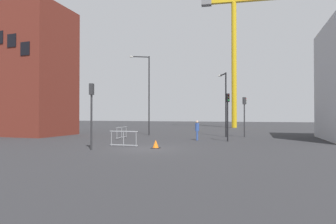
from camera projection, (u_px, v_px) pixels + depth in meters
ground at (146, 148)px, 17.38m from camera, size 160.00×160.00×0.00m
brick_building at (30, 72)px, 29.40m from camera, size 8.45×6.14×13.84m
construction_crane at (236, 42)px, 47.47m from camera, size 15.94×3.05×23.25m
streetlamp_tall at (147, 89)px, 29.22m from camera, size 2.01×1.08×8.66m
streetlamp_short at (225, 99)px, 26.96m from camera, size 1.00×1.44×6.47m
traffic_light_island at (244, 110)px, 26.56m from camera, size 0.39×0.33×3.97m
traffic_light_near at (228, 109)px, 22.22m from camera, size 0.36×0.38×3.98m
traffic_light_far at (92, 105)px, 16.72m from camera, size 0.29×0.39×4.15m
pedestrian_walking at (197, 129)px, 23.24m from camera, size 0.34×0.34×1.70m
safety_barrier_front at (122, 132)px, 25.14m from camera, size 0.34×2.55×1.08m
safety_barrier_right_run at (124, 138)px, 18.52m from camera, size 2.13×0.08×1.08m
traffic_cone_by_barrier at (156, 144)px, 17.56m from camera, size 0.54×0.54×0.55m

